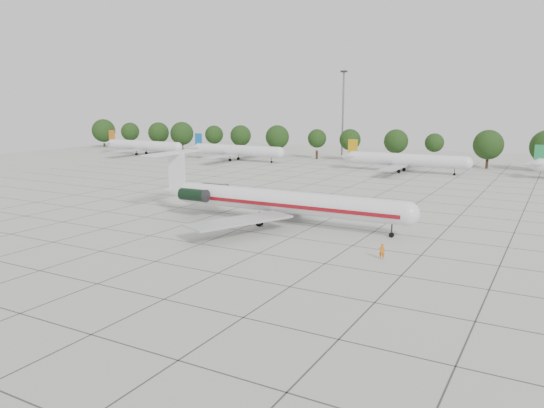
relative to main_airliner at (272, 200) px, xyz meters
The scene contains 9 objects.
ground 8.88m from the main_airliner, 43.24° to the right, with size 260.00×260.00×0.00m, color beige.
apron_joints 11.57m from the main_airliner, 57.19° to the left, with size 170.00×170.00×0.02m, color #383838.
main_airliner is the anchor object (origin of this frame).
ground_crew 20.93m from the main_airliner, 26.23° to the right, with size 0.63×0.41×1.73m, color orange.
bg_airliner_a 103.67m from the main_airliner, 142.16° to the left, with size 28.24×27.20×7.40m.
bg_airliner_b 79.15m from the main_airliner, 126.39° to the left, with size 28.24×27.20×7.40m.
bg_airliner_c 62.22m from the main_airliner, 88.47° to the left, with size 28.24×27.20×7.40m.
tree_line 79.59m from the main_airliner, 94.08° to the left, with size 249.86×8.44×10.22m.
floodlight_mast 90.28m from the main_airliner, 105.52° to the left, with size 1.60×1.60×25.45m.
Camera 1 is at (28.93, -56.97, 16.64)m, focal length 35.00 mm.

